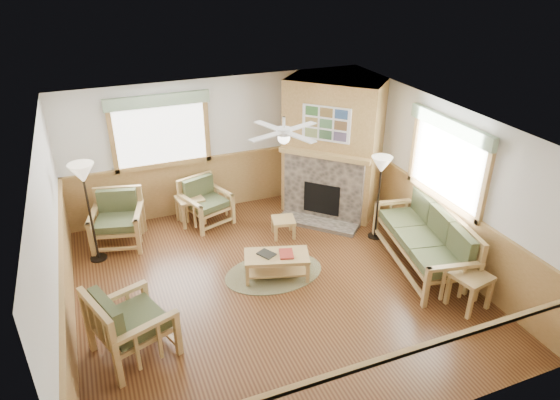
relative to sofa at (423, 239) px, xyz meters
name	(u,v)px	position (x,y,z in m)	size (l,w,h in m)	color
floor	(273,286)	(-2.55, 0.36, -0.51)	(6.00, 6.00, 0.01)	#522E16
ceiling	(272,126)	(-2.55, 0.36, 2.19)	(6.00, 6.00, 0.01)	white
wall_back	(218,145)	(-2.55, 3.36, 0.84)	(6.00, 0.02, 2.70)	silver
wall_front	(381,347)	(-2.55, -2.64, 0.84)	(6.00, 0.02, 2.70)	silver
wall_left	(55,254)	(-5.55, 0.36, 0.84)	(0.02, 6.00, 2.70)	silver
wall_right	(438,181)	(0.45, 0.36, 0.84)	(0.02, 6.00, 2.70)	silver
wainscot	(273,258)	(-2.55, 0.36, 0.04)	(6.00, 6.00, 1.10)	#A17942
fireplace	(332,148)	(-0.50, 2.41, 0.84)	(2.20, 2.20, 2.70)	#A17942
window_back	(156,93)	(-3.65, 3.32, 2.02)	(1.90, 0.16, 1.50)	white
window_right	(456,117)	(0.41, 0.16, 2.02)	(0.16, 1.90, 1.50)	white
ceiling_fan	(284,119)	(-2.25, 0.66, 2.15)	(1.24, 1.24, 0.36)	white
sofa	(423,239)	(0.00, 0.00, 0.00)	(0.90, 2.20, 1.01)	tan
armchair_back_left	(117,220)	(-4.69, 2.61, -0.02)	(0.87, 0.87, 0.97)	tan
armchair_back_right	(206,202)	(-3.00, 2.78, -0.06)	(0.79, 0.79, 0.89)	tan
armchair_left	(132,322)	(-4.78, -0.30, 0.01)	(0.92, 0.92, 1.03)	tan
coffee_table	(277,266)	(-2.40, 0.59, -0.30)	(1.04, 0.52, 0.42)	tan
end_table_chairs	(191,210)	(-3.30, 2.91, -0.23)	(0.48, 0.47, 0.54)	tan
end_table_sofa	(469,291)	(0.00, -1.19, -0.22)	(0.51, 0.49, 0.57)	tan
footstool	(283,227)	(-1.80, 1.76, -0.33)	(0.41, 0.41, 0.36)	tan
braided_rug	(274,273)	(-2.41, 0.69, -0.50)	(1.67, 1.67, 0.01)	brown
floor_lamp_left	(90,213)	(-5.10, 2.23, 0.40)	(0.41, 0.41, 1.81)	black
floor_lamp_right	(378,198)	(-0.22, 1.08, 0.31)	(0.37, 0.37, 1.63)	black
book_red	(286,253)	(-2.25, 0.54, -0.06)	(0.22, 0.30, 0.03)	maroon
book_dark	(266,253)	(-2.55, 0.66, -0.06)	(0.20, 0.27, 0.03)	black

